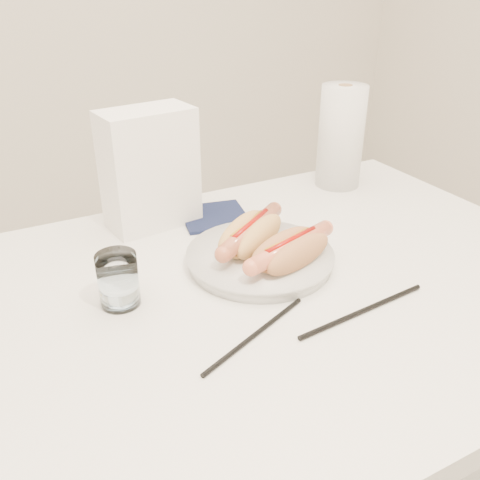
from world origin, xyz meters
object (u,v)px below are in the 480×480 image
hotdog_right (291,251)px  water_glass (118,280)px  table (250,317)px  plate (260,259)px  paper_towel_roll (341,137)px  napkin_box (149,169)px  hotdog_left (251,234)px

hotdog_right → water_glass: (-0.28, 0.05, -0.00)m
table → water_glass: water_glass is taller
plate → paper_towel_roll: paper_towel_roll is taller
table → plate: plate is taller
water_glass → napkin_box: bearing=60.2°
plate → napkin_box: napkin_box is taller
water_glass → paper_towel_roll: paper_towel_roll is taller
plate → hotdog_right: size_ratio=1.31×
hotdog_left → hotdog_right: 0.09m
hotdog_right → hotdog_left: bearing=92.8°
plate → table: bearing=-131.4°
plate → paper_towel_roll: bearing=34.7°
hotdog_left → hotdog_right: (0.03, -0.08, -0.00)m
table → hotdog_right: 0.13m
paper_towel_roll → plate: bearing=-145.3°
table → plate: (0.05, 0.06, 0.07)m
table → water_glass: size_ratio=13.88×
table → hotdog_right: bearing=4.3°
hotdog_left → paper_towel_roll: (0.35, 0.21, 0.07)m
hotdog_left → napkin_box: (-0.11, 0.21, 0.07)m
plate → hotdog_right: hotdog_right is taller
water_glass → napkin_box: 0.30m
plate → hotdog_left: hotdog_left is taller
napkin_box → hotdog_left: bearing=-70.6°
napkin_box → plate: bearing=-73.2°
table → paper_towel_roll: 0.53m
plate → water_glass: 0.25m
table → hotdog_left: 0.15m
hotdog_left → water_glass: size_ratio=2.07×
hotdog_right → water_glass: water_glass is taller
table → paper_towel_roll: (0.40, 0.30, 0.18)m
table → hotdog_left: size_ratio=6.70×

